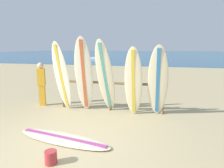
# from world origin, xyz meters

# --- Properties ---
(ground_plane) EXTENTS (120.00, 120.00, 0.00)m
(ground_plane) POSITION_xyz_m (0.00, 0.00, 0.00)
(ground_plane) COLOR tan
(ocean_water) EXTENTS (120.00, 80.00, 0.01)m
(ocean_water) POSITION_xyz_m (0.00, 58.00, 0.00)
(ocean_water) COLOR #1E5984
(ocean_water) RESTS_ON ground
(surfboard_rack) EXTENTS (3.47, 0.09, 1.07)m
(surfboard_rack) POSITION_xyz_m (0.39, 2.68, 0.67)
(surfboard_rack) COLOR olive
(surfboard_rack) RESTS_ON ground
(surfboard_leaning_far_left) EXTENTS (0.64, 0.69, 2.26)m
(surfboard_leaning_far_left) POSITION_xyz_m (-1.10, 2.28, 1.13)
(surfboard_leaning_far_left) COLOR white
(surfboard_leaning_far_left) RESTS_ON ground
(surfboard_leaning_left) EXTENTS (0.65, 0.70, 2.40)m
(surfboard_leaning_left) POSITION_xyz_m (-0.37, 2.35, 1.20)
(surfboard_leaning_left) COLOR silver
(surfboard_leaning_left) RESTS_ON ground
(surfboard_leaning_center_left) EXTENTS (0.59, 1.13, 2.31)m
(surfboard_leaning_center_left) POSITION_xyz_m (0.37, 2.23, 1.15)
(surfboard_leaning_center_left) COLOR beige
(surfboard_leaning_center_left) RESTS_ON ground
(surfboard_leaning_center) EXTENTS (0.53, 0.62, 2.10)m
(surfboard_leaning_center) POSITION_xyz_m (1.22, 2.24, 1.05)
(surfboard_leaning_center) COLOR beige
(surfboard_leaning_center) RESTS_ON ground
(surfboard_leaning_center_right) EXTENTS (0.58, 0.83, 2.15)m
(surfboard_leaning_center_right) POSITION_xyz_m (1.92, 2.30, 1.07)
(surfboard_leaning_center_right) COLOR beige
(surfboard_leaning_center_right) RESTS_ON ground
(surfboard_lying_on_sand) EXTENTS (2.44, 0.98, 0.08)m
(surfboard_lying_on_sand) POSITION_xyz_m (-0.10, 0.31, 0.04)
(surfboard_lying_on_sand) COLOR beige
(surfboard_lying_on_sand) RESTS_ON ground
(beachgoer_standing) EXTENTS (0.28, 0.22, 1.54)m
(beachgoer_standing) POSITION_xyz_m (-2.09, 2.65, 0.85)
(beachgoer_standing) COLOR gold
(beachgoer_standing) RESTS_ON ground
(small_boat_offshore) EXTENTS (2.69, 0.92, 0.71)m
(small_boat_offshore) POSITION_xyz_m (-8.26, 29.10, 0.26)
(small_boat_offshore) COLOR silver
(small_boat_offshore) RESTS_ON ocean_water
(sand_bucket) EXTENTS (0.22, 0.22, 0.24)m
(sand_bucket) POSITION_xyz_m (0.12, -0.58, 0.12)
(sand_bucket) COLOR #B73338
(sand_bucket) RESTS_ON ground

